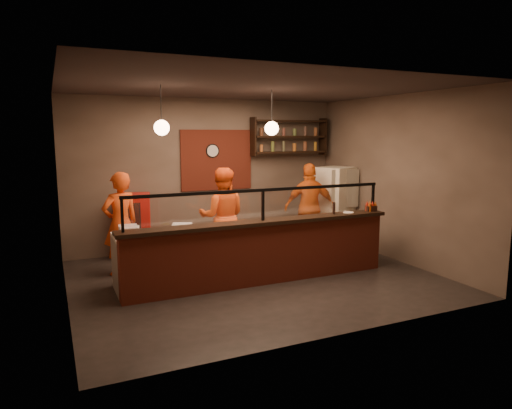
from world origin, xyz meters
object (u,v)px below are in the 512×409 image
pizza_dough (301,221)px  condiment_caddy (371,208)px  cook_right (310,207)px  fridge (335,206)px  cook_mid (222,216)px  cook_left (121,224)px  wall_clock (212,151)px  red_cooler (136,226)px  pepper_mill (334,208)px

pizza_dough → condiment_caddy: condiment_caddy is taller
cook_right → fridge: cook_right is taller
condiment_caddy → cook_mid: bearing=151.2°
pizza_dough → cook_mid: bearing=139.6°
cook_left → condiment_caddy: (4.25, -1.46, 0.20)m
cook_mid → pizza_dough: bearing=159.6°
wall_clock → cook_left: bearing=-149.2°
red_cooler → pizza_dough: bearing=-27.4°
pizza_dough → condiment_caddy: bearing=-15.5°
cook_mid → pizza_dough: 1.50m
cook_mid → wall_clock: bearing=-82.3°
cook_right → condiment_caddy: 1.59m
pepper_mill → fridge: bearing=54.9°
cook_left → cook_mid: (1.84, -0.14, 0.01)m
cook_mid → condiment_caddy: size_ratio=10.30×
fridge → cook_left: bearing=162.7°
cook_left → condiment_caddy: size_ratio=10.14×
cook_right → pepper_mill: size_ratio=8.78×
cook_left → pepper_mill: bearing=138.3°
wall_clock → cook_mid: size_ratio=0.16×
cook_mid → fridge: size_ratio=1.06×
cook_mid → fridge: bearing=-152.0°
condiment_caddy → cook_left: bearing=161.0°
red_cooler → pepper_mill: (3.01, -2.43, 0.52)m
cook_left → pizza_dough: (2.99, -1.11, -0.00)m
cook_right → red_cooler: 3.58m
cook_left → cook_right: bearing=162.5°
cook_left → fridge: (4.65, 0.26, -0.04)m
cook_mid → pepper_mill: (1.60, -1.32, 0.24)m
cook_left → cook_mid: cook_mid is taller
cook_right → condiment_caddy: bearing=120.2°
cook_right → condiment_caddy: size_ratio=10.37×
fridge → red_cooler: fridge is taller
red_cooler → fridge: bearing=2.2°
pepper_mill → cook_left: bearing=157.0°
pizza_dough → cook_right: bearing=52.9°
cook_left → pepper_mill: 3.75m
pepper_mill → condiment_caddy: bearing=-0.2°
red_cooler → condiment_caddy: red_cooler is taller
cook_left → fridge: size_ratio=1.04×
wall_clock → cook_right: (1.74, -1.20, -1.17)m
red_cooler → cook_left: bearing=-102.2°
cook_mid → condiment_caddy: bearing=171.2°
cook_mid → cook_right: (2.05, 0.22, 0.01)m
cook_left → pepper_mill: (3.44, -1.46, 0.26)m
cook_mid → red_cooler: cook_mid is taller
wall_clock → cook_left: (-2.15, -1.28, -1.19)m
fridge → wall_clock: bearing=137.3°
cook_right → fridge: (0.76, 0.18, -0.06)m
cook_left → red_cooler: 1.09m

